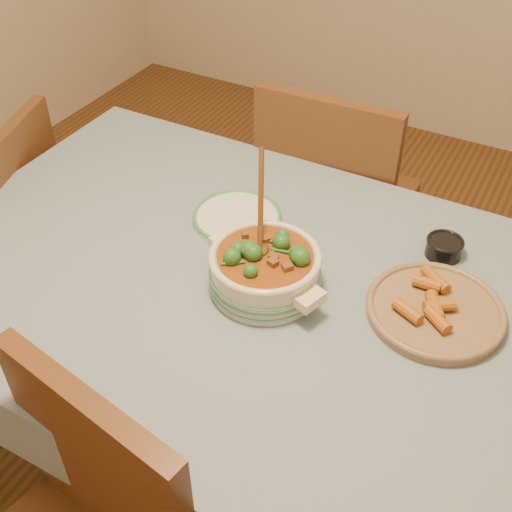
{
  "coord_description": "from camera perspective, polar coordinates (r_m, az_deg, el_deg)",
  "views": [
    {
      "loc": [
        0.52,
        -0.96,
        1.78
      ],
      "look_at": [
        0.0,
        -0.0,
        0.84
      ],
      "focal_mm": 45.0,
      "sensor_mm": 36.0,
      "label": 1
    }
  ],
  "objects": [
    {
      "name": "white_plate",
      "position": [
        1.68,
        -1.68,
        3.47
      ],
      "size": [
        0.28,
        0.28,
        0.02
      ],
      "rotation": [
        0.0,
        0.0,
        -0.26
      ],
      "color": "silver",
      "rests_on": "dining_table"
    },
    {
      "name": "chair_far",
      "position": [
        2.14,
        6.8,
        5.01
      ],
      "size": [
        0.46,
        0.46,
        0.95
      ],
      "rotation": [
        0.0,
        0.0,
        3.18
      ],
      "color": "#57361A",
      "rests_on": "floor"
    },
    {
      "name": "chair_left",
      "position": [
        2.24,
        -21.21,
        2.4
      ],
      "size": [
        0.51,
        0.51,
        0.87
      ],
      "rotation": [
        0.0,
        0.0,
        -1.25
      ],
      "color": "#57361A",
      "rests_on": "floor"
    },
    {
      "name": "condiment_bowl",
      "position": [
        1.62,
        16.39,
        0.81
      ],
      "size": [
        0.1,
        0.1,
        0.05
      ],
      "rotation": [
        0.0,
        0.0,
        -0.14
      ],
      "color": "black",
      "rests_on": "dining_table"
    },
    {
      "name": "dining_table",
      "position": [
        1.56,
        0.04,
        -4.87
      ],
      "size": [
        1.68,
        1.08,
        0.76
      ],
      "color": "brown",
      "rests_on": "floor"
    },
    {
      "name": "stew_casserole",
      "position": [
        1.44,
        0.79,
        -1.01
      ],
      "size": [
        0.32,
        0.31,
        0.3
      ],
      "rotation": [
        0.0,
        0.0,
        -0.32
      ],
      "color": "beige",
      "rests_on": "dining_table"
    },
    {
      "name": "floor",
      "position": [
        2.09,
        0.03,
        -17.77
      ],
      "size": [
        4.5,
        4.5,
        0.0
      ],
      "primitive_type": "plane",
      "color": "#4E2A16",
      "rests_on": "ground"
    },
    {
      "name": "fried_plate",
      "position": [
        1.46,
        15.66,
        -4.51
      ],
      "size": [
        0.38,
        0.38,
        0.05
      ],
      "rotation": [
        0.0,
        0.0,
        0.34
      ],
      "color": "#957B52",
      "rests_on": "dining_table"
    }
  ]
}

